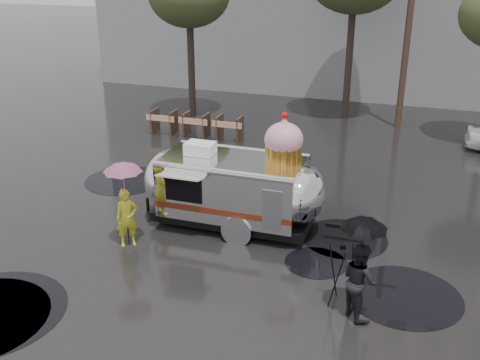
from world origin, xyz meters
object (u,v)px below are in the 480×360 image
(airstream_trailer, at_px, (236,185))
(person_left, at_px, (127,218))
(tripod, at_px, (341,269))
(person_right, at_px, (359,280))

(airstream_trailer, xyz_separation_m, person_left, (-2.36, -2.02, -0.45))
(person_left, height_order, tripod, person_left)
(airstream_trailer, height_order, tripod, airstream_trailer)
(person_right, bearing_deg, airstream_trailer, 11.23)
(tripod, bearing_deg, person_right, -55.25)
(airstream_trailer, height_order, person_right, airstream_trailer)
(person_left, bearing_deg, airstream_trailer, 2.97)
(airstream_trailer, xyz_separation_m, tripod, (3.44, -2.91, -0.37))
(airstream_trailer, height_order, person_left, airstream_trailer)
(airstream_trailer, bearing_deg, person_right, -39.70)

